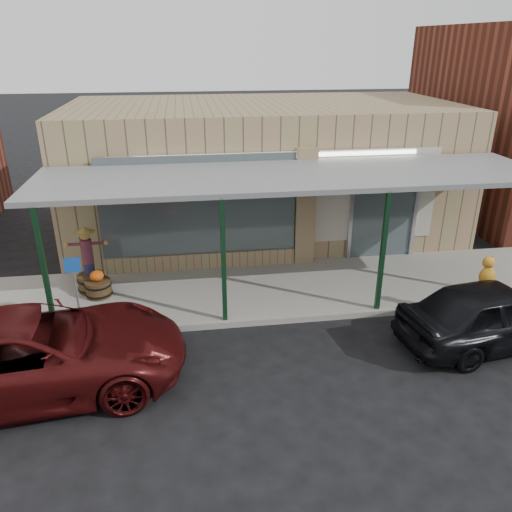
{
  "coord_description": "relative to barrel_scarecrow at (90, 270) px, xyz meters",
  "views": [
    {
      "loc": [
        -2.51,
        -7.68,
        5.97
      ],
      "look_at": [
        -1.03,
        2.6,
        1.48
      ],
      "focal_mm": 35.0,
      "sensor_mm": 36.0,
      "label": 1
    }
  ],
  "objects": [
    {
      "name": "ground",
      "position": [
        5.0,
        -4.06,
        -0.73
      ],
      "size": [
        120.0,
        120.0,
        0.0
      ],
      "primitive_type": "plane",
      "color": "black",
      "rests_on": "ground"
    },
    {
      "name": "sidewalk",
      "position": [
        5.0,
        -0.46,
        -0.66
      ],
      "size": [
        40.0,
        3.2,
        0.15
      ],
      "primitive_type": "cube",
      "color": "gray",
      "rests_on": "ground"
    },
    {
      "name": "storefront",
      "position": [
        5.0,
        4.11,
        1.36
      ],
      "size": [
        12.0,
        6.25,
        4.2
      ],
      "color": "#8F8157",
      "rests_on": "ground"
    },
    {
      "name": "awning",
      "position": [
        5.0,
        -0.5,
        2.28
      ],
      "size": [
        12.0,
        3.0,
        3.04
      ],
      "color": "slate",
      "rests_on": "ground"
    },
    {
      "name": "block_buildings_near",
      "position": [
        7.01,
        5.14,
        3.03
      ],
      "size": [
        61.0,
        8.0,
        8.0
      ],
      "color": "brown",
      "rests_on": "ground"
    },
    {
      "name": "barrel_scarecrow",
      "position": [
        0.0,
        0.0,
        0.0
      ],
      "size": [
        1.02,
        0.85,
        1.72
      ],
      "rotation": [
        0.0,
        0.0,
        -0.35
      ],
      "color": "#4E391F",
      "rests_on": "sidewalk"
    },
    {
      "name": "barrel_pumpkin",
      "position": [
        0.21,
        -0.32,
        -0.32
      ],
      "size": [
        0.71,
        0.71,
        0.74
      ],
      "rotation": [
        0.0,
        0.0,
        0.15
      ],
      "color": "#4E391F",
      "rests_on": "sidewalk"
    },
    {
      "name": "handicap_sign",
      "position": [
        0.0,
        -1.66,
        0.46
      ],
      "size": [
        0.34,
        0.05,
        1.62
      ],
      "rotation": [
        0.0,
        0.0,
        0.08
      ],
      "color": "gray",
      "rests_on": "sidewalk"
    },
    {
      "name": "parked_sedan",
      "position": [
        8.76,
        -3.44,
        -0.02
      ],
      "size": [
        4.35,
        2.26,
        1.67
      ],
      "rotation": [
        0.0,
        0.0,
        1.72
      ],
      "color": "black",
      "rests_on": "ground"
    },
    {
      "name": "car_maroon",
      "position": [
        -0.45,
        -3.65,
        0.04
      ],
      "size": [
        5.78,
        3.17,
        1.54
      ],
      "primitive_type": "imported",
      "rotation": [
        0.0,
        0.0,
        1.69
      ],
      "color": "#460E0E",
      "rests_on": "ground"
    }
  ]
}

